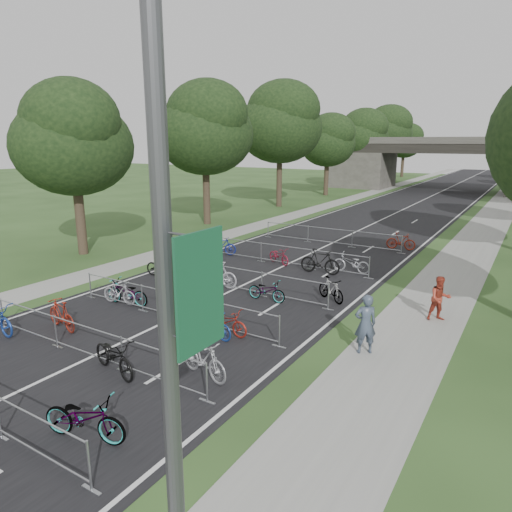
{
  "coord_description": "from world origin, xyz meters",
  "views": [
    {
      "loc": [
        11.16,
        -1.0,
        6.5
      ],
      "look_at": [
        -0.14,
        17.21,
        1.1
      ],
      "focal_mm": 32.0,
      "sensor_mm": 36.0,
      "label": 1
    }
  ],
  "objects": [
    {
      "name": "pedestrian_a",
      "position": [
        7.07,
        12.06,
        0.96
      ],
      "size": [
        0.84,
        0.79,
        1.93
      ],
      "primitive_type": "imported",
      "rotation": [
        0.0,
        0.0,
        3.78
      ],
      "color": "#394456",
      "rests_on": "ground"
    },
    {
      "name": "lane_markings",
      "position": [
        0.0,
        50.0,
        0.0
      ],
      "size": [
        0.12,
        140.0,
        0.0
      ],
      "primitive_type": "cube",
      "color": "silver",
      "rests_on": "ground"
    },
    {
      "name": "barrier_row_4",
      "position": [
        0.0,
        15.0,
        0.55
      ],
      "size": [
        9.7,
        0.08,
        1.1
      ],
      "color": "#9C9EA4",
      "rests_on": "ground"
    },
    {
      "name": "tree_left_1",
      "position": [
        -11.39,
        27.93,
        7.3
      ],
      "size": [
        7.56,
        7.56,
        11.53
      ],
      "color": "#33261C",
      "rests_on": "ground"
    },
    {
      "name": "bike_10",
      "position": [
        1.43,
        6.99,
        0.55
      ],
      "size": [
        2.19,
        1.18,
        1.09
      ],
      "primitive_type": "imported",
      "rotation": [
        0.0,
        0.0,
        1.34
      ],
      "color": "black",
      "rests_on": "ground"
    },
    {
      "name": "sidewalk_left",
      "position": [
        -7.5,
        50.0,
        0.01
      ],
      "size": [
        2.0,
        140.0,
        0.01
      ],
      "primitive_type": "cube",
      "color": "gray",
      "rests_on": "ground"
    },
    {
      "name": "overpass_bridge",
      "position": [
        0.0,
        65.0,
        3.53
      ],
      "size": [
        31.0,
        8.0,
        7.05
      ],
      "color": "#413F3A",
      "rests_on": "ground"
    },
    {
      "name": "barrier_row_6",
      "position": [
        0.0,
        26.0,
        0.55
      ],
      "size": [
        9.7,
        0.08,
        1.1
      ],
      "color": "#9C9EA4",
      "rests_on": "ground"
    },
    {
      "name": "sidewalk_right",
      "position": [
        8.0,
        50.0,
        0.01
      ],
      "size": [
        3.0,
        140.0,
        0.01
      ],
      "primitive_type": "cube",
      "color": "gray",
      "rests_on": "ground"
    },
    {
      "name": "pedestrian_b",
      "position": [
        8.53,
        16.15,
        0.84
      ],
      "size": [
        1.04,
        0.99,
        1.69
      ],
      "primitive_type": "imported",
      "rotation": [
        0.0,
        0.0,
        0.59
      ],
      "color": "#9E3322",
      "rests_on": "ground"
    },
    {
      "name": "bike_21",
      "position": [
        -0.47,
        20.12,
        0.45
      ],
      "size": [
        1.8,
        1.27,
        0.9
      ],
      "primitive_type": "imported",
      "rotation": [
        0.0,
        0.0,
        1.13
      ],
      "color": "maroon",
      "rests_on": "ground"
    },
    {
      "name": "bike_14",
      "position": [
        2.36,
        10.44,
        0.49
      ],
      "size": [
        1.69,
        0.68,
        0.99
      ],
      "primitive_type": "imported",
      "rotation": [
        0.0,
        0.0,
        1.43
      ],
      "color": "#1B3C94",
      "rests_on": "ground"
    },
    {
      "name": "tree_left_5",
      "position": [
        -11.39,
        75.93,
        8.12
      ],
      "size": [
        8.4,
        8.4,
        12.81
      ],
      "color": "#33261C",
      "rests_on": "ground"
    },
    {
      "name": "bike_18",
      "position": [
        2.02,
        14.59,
        0.46
      ],
      "size": [
        1.74,
        0.61,
        0.91
      ],
      "primitive_type": "imported",
      "rotation": [
        0.0,
        0.0,
        1.58
      ],
      "color": "#9C9EA4",
      "rests_on": "ground"
    },
    {
      "name": "bike_13",
      "position": [
        -2.58,
        11.18,
        0.53
      ],
      "size": [
        2.08,
        0.94,
        1.05
      ],
      "primitive_type": "imported",
      "rotation": [
        0.0,
        0.0,
        4.84
      ],
      "color": "#9C9EA4",
      "rests_on": "ground"
    },
    {
      "name": "bike_15",
      "position": [
        2.55,
        10.93,
        0.47
      ],
      "size": [
        1.81,
        0.71,
        0.93
      ],
      "primitive_type": "imported",
      "rotation": [
        0.0,
        0.0,
        1.52
      ],
      "color": "maroon",
      "rests_on": "ground"
    },
    {
      "name": "road",
      "position": [
        0.0,
        50.0,
        0.01
      ],
      "size": [
        11.0,
        140.0,
        0.01
      ],
      "primitive_type": "cube",
      "color": "black",
      "rests_on": "ground"
    },
    {
      "name": "tree_left_2",
      "position": [
        -11.39,
        39.93,
        8.12
      ],
      "size": [
        8.4,
        8.4,
        12.81
      ],
      "color": "#33261C",
      "rests_on": "ground"
    },
    {
      "name": "bike_12",
      "position": [
        -2.95,
        11.09,
        0.49
      ],
      "size": [
        1.68,
        0.65,
        0.98
      ],
      "primitive_type": "imported",
      "rotation": [
        0.0,
        0.0,
        1.69
      ],
      "color": "#A5A5AD",
      "rests_on": "ground"
    },
    {
      "name": "bike_23",
      "position": [
        3.5,
        20.53,
        0.5
      ],
      "size": [
        1.93,
        0.72,
        1.0
      ],
      "primitive_type": "imported",
      "rotation": [
        0.0,
        0.0,
        4.74
      ],
      "color": "#B0B1B8",
      "rests_on": "ground"
    },
    {
      "name": "barrier_row_2",
      "position": [
        0.0,
        7.2,
        0.55
      ],
      "size": [
        9.7,
        0.08,
        1.1
      ],
      "color": "#9C9EA4",
      "rests_on": "ground"
    },
    {
      "name": "lamppost",
      "position": [
        8.33,
        2.0,
        4.28
      ],
      "size": [
        0.61,
        0.65,
        8.21
      ],
      "color": "#4C4C51",
      "rests_on": "ground"
    },
    {
      "name": "bike_11",
      "position": [
        3.74,
        8.16,
        0.57
      ],
      "size": [
        1.99,
        0.96,
        1.15
      ],
      "primitive_type": "imported",
      "rotation": [
        0.0,
        0.0,
        1.34
      ],
      "color": "#93959A",
      "rests_on": "ground"
    },
    {
      "name": "bike_20",
      "position": [
        -4.3,
        20.04,
        0.54
      ],
      "size": [
        1.86,
        1.12,
        1.08
      ],
      "primitive_type": "imported",
      "rotation": [
        0.0,
        0.0,
        1.94
      ],
      "color": "navy",
      "rests_on": "ground"
    },
    {
      "name": "tree_left_0",
      "position": [
        -11.39,
        15.93,
        6.49
      ],
      "size": [
        6.72,
        6.72,
        10.25
      ],
      "color": "#33261C",
      "rests_on": "ground"
    },
    {
      "name": "bike_27",
      "position": [
        4.3,
        26.97,
        0.53
      ],
      "size": [
        1.78,
        0.62,
        1.05
      ],
      "primitive_type": "imported",
      "rotation": [
        0.0,
        0.0,
        1.64
      ],
      "color": "maroon",
      "rests_on": "ground"
    },
    {
      "name": "bike_17",
      "position": [
        -0.85,
        15.02,
        0.62
      ],
      "size": [
        2.09,
        0.73,
        1.23
      ],
      "primitive_type": "imported",
      "rotation": [
        0.0,
        0.0,
        4.78
      ],
      "color": "#B3B2BA",
      "rests_on": "ground"
    },
    {
      "name": "tree_left_3",
      "position": [
        -11.39,
        51.93,
        6.49
      ],
      "size": [
        6.72,
        6.72,
        10.25
      ],
      "color": "#33261C",
      "rests_on": "ground"
    },
    {
      "name": "tree_left_6",
      "position": [
        -11.39,
        87.93,
        6.49
      ],
      "size": [
        6.72,
        6.72,
        10.25
      ],
      "color": "#33261C",
      "rests_on": "ground"
    },
    {
      "name": "bike_19",
      "position": [
        4.29,
        16.01,
        0.5
      ],
      "size": [
        1.67,
        1.25,
        1.0
      ],
      "primitive_type": "imported",
      "rotation": [
        0.0,
        0.0,
        1.03
      ],
      "color": "#9C9EA4",
      "rests_on": "ground"
    },
    {
      "name": "bike_22",
      "position": [
        2.23,
        19.51,
        0.63
      ],
      "size": [
        2.12,
        0.68,
        1.26
      ],
      "primitive_type": "imported",
      "rotation": [
        0.0,
        0.0,
        1.61
      ],
      "color": "black",
      "rests_on": "ground"
    },
    {
      "name": "tree_left_4",
      "position": [
        -11.39,
        63.93,
        7.3
      ],
      "size": [
        7.56,
        7.56,
        11.53
      ],
      "color": "#33261C",
      "rests_on": "ground"
    },
    {
      "name": "bike_16",
      "position": [
        -4.07,
        14.86,
        0.53
      ],
      "size": [
        2.03,
        0.79,
        1.05
      ],
      "primitive_type": "imported",
      "rotation": [
        0.0,
        0.0,
        1.62
      ],
      "color": "black",
      "rests_on": "ground"
    },
    {
      "name": "bike_9",
      "position": [
        -2.64,
        8.2,
        0.55
      ],
      "size": [
        1.88,
        0.82,
        1.09
      ],
      "primitive_type": "imported",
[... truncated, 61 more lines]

